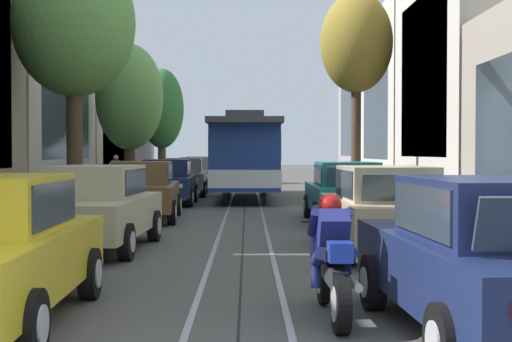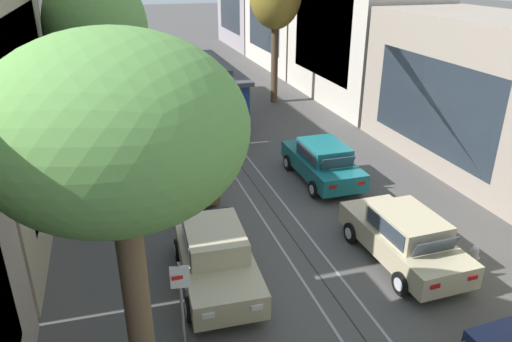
% 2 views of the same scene
% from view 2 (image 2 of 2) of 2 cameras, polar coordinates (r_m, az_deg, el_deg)
% --- Properties ---
extents(ground_plane, '(160.00, 160.00, 0.00)m').
position_cam_2_polar(ground_plane, '(24.85, -4.88, 4.93)').
color(ground_plane, '#4C4947').
extents(trolley_track_rails, '(1.14, 62.03, 0.01)m').
position_cam_2_polar(trolley_track_rails, '(28.03, -6.42, 7.07)').
color(trolley_track_rails, gray).
rests_on(trolley_track_rails, ground).
extents(building_facade_right, '(5.91, 53.73, 10.98)m').
position_cam_2_polar(building_facade_right, '(31.58, 11.17, 17.78)').
color(building_facade_right, tan).
rests_on(building_facade_right, ground).
extents(parked_car_beige_second_left, '(2.14, 4.42, 1.58)m').
position_cam_2_polar(parked_car_beige_second_left, '(12.92, -4.81, -10.08)').
color(parked_car_beige_second_left, '#C1B28E').
rests_on(parked_car_beige_second_left, ground).
extents(parked_car_brown_mid_left, '(2.13, 4.42, 1.58)m').
position_cam_2_polar(parked_car_brown_mid_left, '(18.08, -8.92, 0.06)').
color(parked_car_brown_mid_left, brown).
rests_on(parked_car_brown_mid_left, ground).
extents(parked_car_navy_fourth_left, '(2.05, 4.38, 1.58)m').
position_cam_2_polar(parked_car_navy_fourth_left, '(23.57, -11.10, 5.57)').
color(parked_car_navy_fourth_left, '#19234C').
rests_on(parked_car_navy_fourth_left, ground).
extents(parked_car_grey_fifth_left, '(2.07, 4.39, 1.58)m').
position_cam_2_polar(parked_car_grey_fifth_left, '(28.64, -12.16, 8.70)').
color(parked_car_grey_fifth_left, slate).
rests_on(parked_car_grey_fifth_left, ground).
extents(parked_car_grey_sixth_left, '(2.14, 4.42, 1.58)m').
position_cam_2_polar(parked_car_grey_sixth_left, '(33.99, -12.96, 10.96)').
color(parked_car_grey_sixth_left, slate).
rests_on(parked_car_grey_sixth_left, ground).
extents(parked_car_teal_far_left, '(2.01, 4.37, 1.58)m').
position_cam_2_polar(parked_car_teal_far_left, '(39.90, -14.01, 12.70)').
color(parked_car_teal_far_left, '#196B70').
rests_on(parked_car_teal_far_left, ground).
extents(parked_car_beige_second_right, '(2.07, 4.39, 1.58)m').
position_cam_2_polar(parked_car_beige_second_right, '(14.32, 17.21, -7.52)').
color(parked_car_beige_second_right, '#C1B28E').
rests_on(parked_car_beige_second_right, ground).
extents(parked_car_teal_mid_right, '(2.01, 4.37, 1.58)m').
position_cam_2_polar(parked_car_teal_mid_right, '(18.85, 7.90, 1.13)').
color(parked_car_teal_mid_right, '#196B70').
rests_on(parked_car_teal_mid_right, ground).
extents(street_tree_kerb_left_near, '(3.96, 3.61, 7.19)m').
position_cam_2_polar(street_tree_kerb_left_near, '(7.28, -16.30, 3.99)').
color(street_tree_kerb_left_near, brown).
rests_on(street_tree_kerb_left_near, ground).
extents(street_tree_kerb_left_second, '(3.70, 3.36, 7.97)m').
position_cam_2_polar(street_tree_kerb_left_second, '(19.03, -18.46, 15.64)').
color(street_tree_kerb_left_second, '#4C3826').
rests_on(street_tree_kerb_left_second, ground).
extents(street_tree_kerb_left_mid, '(3.02, 3.30, 6.70)m').
position_cam_2_polar(street_tree_kerb_left_mid, '(29.77, -18.29, 15.46)').
color(street_tree_kerb_left_mid, '#4C3826').
rests_on(street_tree_kerb_left_mid, ground).
extents(street_tree_kerb_left_fourth, '(2.60, 2.71, 6.79)m').
position_cam_2_polar(street_tree_kerb_left_fourth, '(39.98, -18.04, 17.47)').
color(street_tree_kerb_left_fourth, brown).
rests_on(street_tree_kerb_left_fourth, ground).
extents(cable_car_trolley, '(2.59, 9.14, 3.28)m').
position_cam_2_polar(cable_car_trolley, '(25.80, -5.75, 9.46)').
color(cable_car_trolley, navy).
rests_on(cable_car_trolley, ground).
extents(pedestrian_on_right_pavement, '(0.55, 0.25, 1.71)m').
position_cam_2_polar(pedestrian_on_right_pavement, '(29.36, -18.31, 8.75)').
color(pedestrian_on_right_pavement, black).
rests_on(pedestrian_on_right_pavement, ground).
extents(fire_hydrant, '(0.40, 0.22, 0.84)m').
position_cam_2_polar(fire_hydrant, '(14.74, 24.45, -9.49)').
color(fire_hydrant, '#B2B2B7').
rests_on(fire_hydrant, ground).
extents(street_sign_post, '(0.36, 0.09, 2.96)m').
position_cam_2_polar(street_sign_post, '(9.62, -8.76, -16.33)').
color(street_sign_post, slate).
rests_on(street_sign_post, ground).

